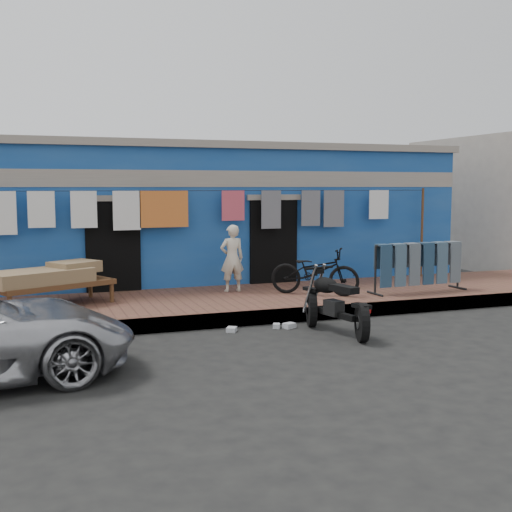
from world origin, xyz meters
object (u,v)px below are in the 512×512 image
Objects in this scene: motorcycle at (336,302)px; jeans_rack at (418,266)px; seated_person at (232,258)px; charpoy at (53,286)px; bicycle at (315,266)px.

motorcycle is 0.79× the size of jeans_rack.
jeans_rack reaches higher than motorcycle.
jeans_rack is (3.56, -1.29, -0.17)m from seated_person.
motorcycle is 3.36m from jeans_rack.
charpoy is 7.12m from jeans_rack.
bicycle is at bearing 170.30° from jeans_rack.
bicycle is 4.96m from charpoy.
motorcycle is at bearing -32.39° from charpoy.
motorcycle is at bearing -159.22° from bicycle.
bicycle is 2.33m from motorcycle.
bicycle is (1.42, -0.93, -0.11)m from seated_person.
seated_person is 3.26m from motorcycle.
seated_person is 0.78× the size of bicycle.
jeans_rack is at bearing -6.92° from charpoy.
charpoy is 1.11× the size of jeans_rack.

